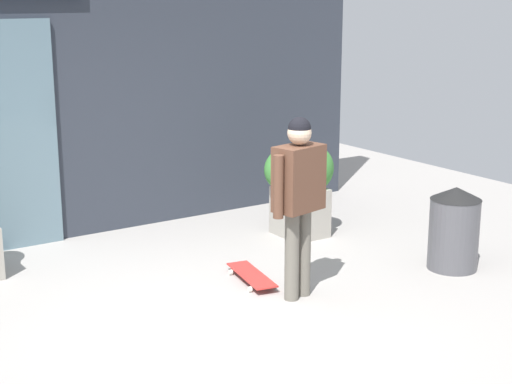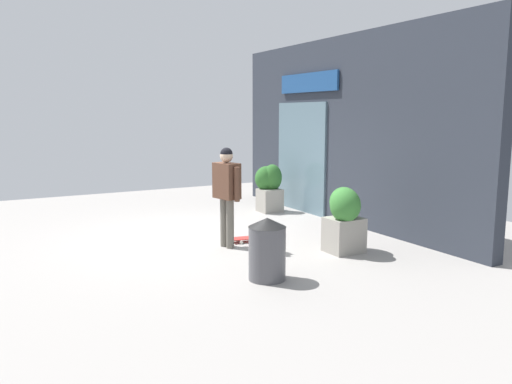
# 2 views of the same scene
# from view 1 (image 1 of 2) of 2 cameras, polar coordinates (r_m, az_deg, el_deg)

# --- Properties ---
(ground_plane) EXTENTS (12.00, 12.00, 0.00)m
(ground_plane) POSITION_cam_1_polar(r_m,az_deg,el_deg) (6.76, -2.12, -9.17)
(ground_plane) COLOR #9E9993
(building_facade) EXTENTS (7.28, 0.31, 3.71)m
(building_facade) POSITION_cam_1_polar(r_m,az_deg,el_deg) (8.97, -12.94, 8.45)
(building_facade) COLOR #2D333D
(building_facade) RESTS_ON ground_plane
(skateboarder) EXTENTS (0.61, 0.35, 1.65)m
(skateboarder) POSITION_cam_1_polar(r_m,az_deg,el_deg) (6.90, 3.12, 0.20)
(skateboarder) COLOR #666056
(skateboarder) RESTS_ON ground_plane
(skateboard) EXTENTS (0.37, 0.80, 0.08)m
(skateboard) POSITION_cam_1_polar(r_m,az_deg,el_deg) (7.55, -0.33, -6.08)
(skateboard) COLOR red
(skateboard) RESTS_ON ground_plane
(planter_box_left) EXTENTS (0.76, 0.60, 1.05)m
(planter_box_left) POSITION_cam_1_polar(r_m,az_deg,el_deg) (8.86, 3.22, 0.55)
(planter_box_left) COLOR gray
(planter_box_left) RESTS_ON ground_plane
(trash_bin) EXTENTS (0.51, 0.51, 0.84)m
(trash_bin) POSITION_cam_1_polar(r_m,az_deg,el_deg) (8.04, 14.22, -2.55)
(trash_bin) COLOR #4C4C51
(trash_bin) RESTS_ON ground_plane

